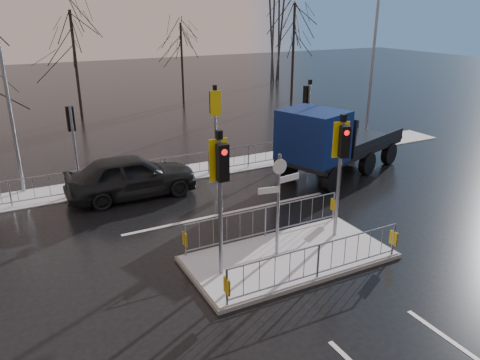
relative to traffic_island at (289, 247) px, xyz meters
name	(u,v)px	position (x,y,z in m)	size (l,w,h in m)	color
ground	(289,259)	(0.01, -0.01, -0.39)	(120.00, 120.00, 0.00)	black
snow_verge	(183,173)	(0.01, 8.59, -0.37)	(30.00, 2.00, 0.04)	white
lane_markings	(295,264)	(0.01, -0.34, -0.39)	(8.00, 11.38, 0.01)	silver
traffic_island	(289,247)	(0.00, 0.00, 0.00)	(6.00, 3.04, 4.15)	slate
far_kerb_fixtures	(193,154)	(0.31, 8.08, 0.63)	(18.00, 0.65, 3.83)	gray
car_far_lane	(132,176)	(-2.70, 6.98, 0.46)	(2.01, 5.00, 1.70)	black
flatbed_truck	(325,142)	(5.17, 5.14, 1.27)	(7.18, 4.51, 3.13)	black
tree_far_a	(74,44)	(-1.99, 21.99, 4.43)	(3.75, 3.75, 7.08)	black
tree_far_b	(181,48)	(6.01, 23.99, 3.79)	(3.25, 3.25, 6.14)	black
tree_far_c	(294,34)	(14.01, 20.99, 4.76)	(4.00, 4.00, 7.55)	black
street_lamp_right	(374,62)	(10.58, 8.49, 4.00)	(1.25, 0.18, 8.00)	gray
street_lamp_left	(7,79)	(-6.42, 9.49, 4.10)	(1.25, 0.18, 8.20)	gray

